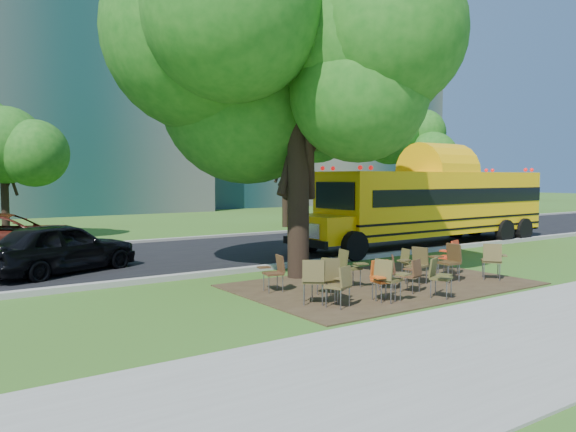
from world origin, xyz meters
TOP-DOWN VIEW (x-y plane):
  - ground at (0.00, 0.00)m, footprint 160.00×160.00m
  - sidewalk at (0.00, -5.00)m, footprint 60.00×4.00m
  - dirt_patch at (1.00, -0.50)m, footprint 7.00×4.50m
  - asphalt_road at (0.00, 7.00)m, footprint 80.00×8.00m
  - kerb_near at (0.00, 3.00)m, footprint 80.00×0.25m
  - kerb_far at (0.00, 11.10)m, footprint 80.00×0.25m
  - building_right at (24.00, 38.00)m, footprint 30.00×16.00m
  - bg_tree_2 at (-5.00, 16.00)m, footprint 4.80×4.80m
  - bg_tree_3 at (8.00, 14.00)m, footprint 5.60×5.60m
  - bg_tree_4 at (16.00, 13.00)m, footprint 5.00×5.00m
  - main_tree at (-0.13, 1.44)m, footprint 7.20×7.20m
  - school_bus at (8.24, 4.18)m, footprint 11.56×2.90m
  - chair_0 at (-1.39, -1.36)m, footprint 0.65×0.57m
  - chair_1 at (-1.67, -1.30)m, footprint 0.82×0.65m
  - chair_2 at (-1.41, -1.81)m, footprint 0.59×0.66m
  - chair_3 at (-0.31, -1.82)m, footprint 0.64×0.51m
  - chair_4 at (0.85, -1.61)m, footprint 0.53×0.56m
  - chair_5 at (0.90, -2.30)m, footprint 0.60×0.69m
  - chair_6 at (2.62, -1.16)m, footprint 0.57×0.65m
  - chair_7 at (3.70, -1.65)m, footprint 0.82×0.65m
  - chair_8 at (-1.63, 0.26)m, footprint 0.50×0.63m
  - chair_9 at (-0.82, -0.62)m, footprint 0.67×0.55m
  - chair_10 at (0.07, -0.32)m, footprint 0.54×0.69m
  - chair_11 at (0.66, -1.02)m, footprint 0.56×0.71m
  - chair_12 at (2.24, -0.19)m, footprint 0.46×0.58m
  - chair_13 at (3.37, -0.60)m, footprint 0.66×0.73m
  - chair_14 at (-0.28, -1.99)m, footprint 0.66×0.63m
  - chair_15 at (1.71, -0.92)m, footprint 0.66×0.62m
  - black_car at (-5.08, 5.56)m, footprint 4.51×3.16m
  - bg_car_red at (-5.92, 8.99)m, footprint 5.88×4.03m

SIDE VIEW (x-z plane):
  - ground at x=0.00m, z-range 0.00..0.00m
  - dirt_patch at x=1.00m, z-range 0.00..0.03m
  - sidewalk at x=0.00m, z-range 0.00..0.04m
  - asphalt_road at x=0.00m, z-range 0.00..0.04m
  - kerb_near at x=0.00m, z-range 0.00..0.14m
  - kerb_far at x=0.00m, z-range 0.00..0.14m
  - chair_12 at x=2.24m, z-range 0.09..0.86m
  - chair_4 at x=0.85m, z-range 0.09..0.88m
  - chair_9 at x=-0.82m, z-range 0.10..0.91m
  - chair_11 at x=0.66m, z-range 0.10..0.92m
  - chair_8 at x=-1.63m, z-range 0.10..0.95m
  - chair_2 at x=-1.41m, z-range 0.10..0.97m
  - chair_3 at x=-0.31m, z-range 0.10..0.97m
  - chair_5 at x=0.90m, z-range 0.10..0.98m
  - chair_15 at x=1.71m, z-range 0.11..1.02m
  - chair_10 at x=0.07m, z-range 0.11..1.03m
  - chair_14 at x=-0.28m, z-range 0.11..1.04m
  - chair_7 at x=3.70m, z-range 0.11..1.07m
  - chair_1 at x=-1.67m, z-range 0.11..1.07m
  - chair_13 at x=3.37m, z-range 0.11..1.08m
  - chair_6 at x=2.62m, z-range 0.11..1.08m
  - chair_0 at x=-1.39m, z-range 0.11..1.08m
  - black_car at x=-5.08m, z-range 0.00..1.43m
  - bg_car_red at x=-5.92m, z-range 0.00..1.49m
  - school_bus at x=8.24m, z-range 0.22..3.03m
  - bg_tree_2 at x=-5.00m, z-range 0.90..7.52m
  - bg_tree_4 at x=16.00m, z-range 0.92..7.77m
  - bg_tree_3 at x=8.00m, z-range 1.11..8.95m
  - main_tree at x=-0.13m, z-range 0.72..9.39m
  - building_right at x=24.00m, z-range 0.00..25.00m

